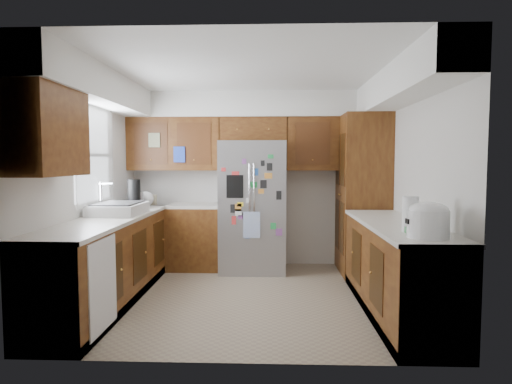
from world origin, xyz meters
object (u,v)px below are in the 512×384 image
fridge (253,206)px  rice_cooker (428,219)px  pantry (362,195)px  paper_towel (410,214)px

fridge → rice_cooker: bearing=-59.2°
fridge → rice_cooker: (1.50, -2.52, 0.17)m
pantry → paper_towel: bearing=-91.3°
pantry → fridge: size_ratio=1.19×
fridge → paper_towel: size_ratio=5.90×
fridge → rice_cooker: size_ratio=5.43×
pantry → rice_cooker: size_ratio=6.49×
paper_towel → rice_cooker: bearing=-79.6°
paper_towel → pantry: bearing=88.7°
fridge → rice_cooker: 2.93m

